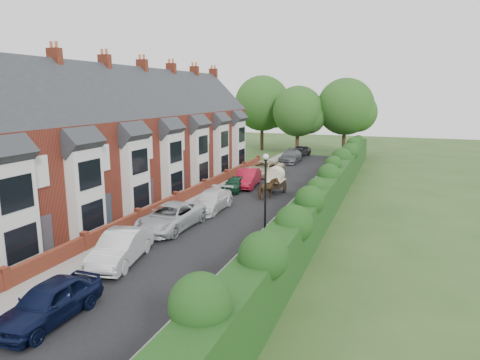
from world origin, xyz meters
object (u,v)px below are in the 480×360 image
object	(u,v)px
car_silver_a	(121,247)
car_white	(211,201)
horse	(268,189)
horse_cart	(275,179)
car_black	(300,151)
car_navy	(49,302)
car_red	(247,178)
car_grey	(291,156)
car_beige	(264,168)
car_green	(235,184)
lamppost	(265,188)
car_silver_b	(171,217)

from	to	relation	value
car_silver_a	car_white	xyz separation A→B (m)	(0.21, 10.41, -0.08)
horse	horse_cart	distance (m)	2.17
car_white	horse	size ratio (longest dim) A/B	2.50
car_white	car_black	world-z (taller)	car_black
car_navy	horse_cart	bearing A→B (deg)	84.60
car_navy	car_white	xyz separation A→B (m)	(-0.66, 16.01, -0.04)
car_red	horse	world-z (taller)	horse
car_white	horse_cart	distance (m)	7.33
car_navy	car_grey	bearing A→B (deg)	90.93
horse	car_beige	bearing A→B (deg)	-49.59
car_red	horse	size ratio (longest dim) A/B	2.48
car_navy	car_grey	size ratio (longest dim) A/B	0.84
car_green	horse	bearing A→B (deg)	-27.96
car_green	horse	size ratio (longest dim) A/B	1.91
horse	horse_cart	size ratio (longest dim) A/B	0.63
car_white	car_green	xyz separation A→B (m)	(-0.56, 6.39, -0.07)
lamppost	car_grey	bearing A→B (deg)	100.92
lamppost	car_beige	distance (m)	20.88
car_green	car_silver_b	bearing A→B (deg)	-90.32
car_silver_a	car_red	world-z (taller)	car_red
car_red	car_beige	bearing A→B (deg)	84.84
car_beige	car_grey	bearing A→B (deg)	98.40
car_beige	car_green	bearing A→B (deg)	-80.35
car_beige	car_black	distance (m)	14.81
car_green	car_grey	world-z (taller)	car_grey
car_white	car_green	size ratio (longest dim) A/B	1.31
lamppost	horse	world-z (taller)	lamppost
car_green	car_grey	distance (m)	16.82
car_silver_b	car_green	distance (m)	11.20
car_silver_a	car_red	distance (m)	18.80
car_black	horse	distance (m)	24.39
car_beige	horse	world-z (taller)	horse
car_white	car_red	bearing A→B (deg)	90.47
horse_cart	car_grey	bearing A→B (deg)	99.28
lamppost	car_navy	xyz separation A→B (m)	(-5.17, -10.20, -2.54)
horse_cart	car_white	bearing A→B (deg)	-113.70
car_silver_b	car_red	world-z (taller)	car_red
car_grey	lamppost	bearing A→B (deg)	-79.58
car_silver_a	horse	distance (m)	15.29
car_grey	car_black	xyz separation A→B (m)	(-0.02, 5.60, -0.04)
car_grey	car_black	world-z (taller)	car_grey
car_red	horse_cart	world-z (taller)	horse_cart
car_red	horse_cart	distance (m)	3.56
horse_cart	car_black	bearing A→B (deg)	97.00
lamppost	car_white	bearing A→B (deg)	135.15
horse	car_black	bearing A→B (deg)	-62.09
car_silver_b	car_green	world-z (taller)	car_silver_b
car_silver_b	car_black	size ratio (longest dim) A/B	1.31
car_silver_b	car_green	size ratio (longest dim) A/B	1.49
car_green	horse_cart	size ratio (longest dim) A/B	1.20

